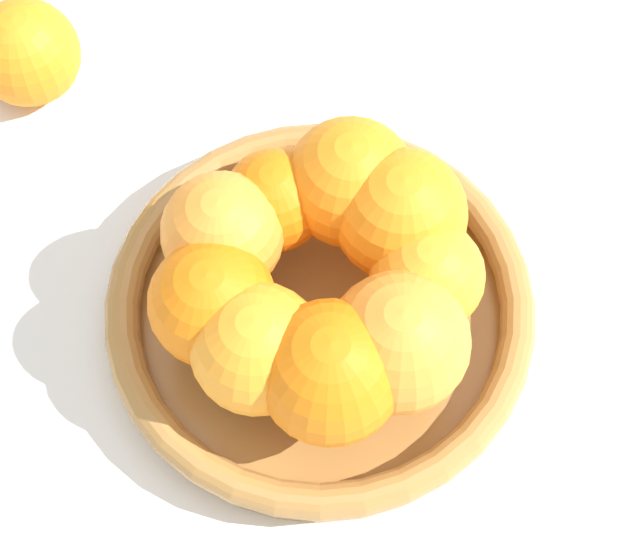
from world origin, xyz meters
TOP-DOWN VIEW (x-y plane):
  - ground_plane at (0.00, 0.00)m, footprint 4.00×4.00m
  - fruit_bowl at (0.00, 0.00)m, footprint 0.27×0.27m
  - orange_pile at (-0.00, -0.00)m, footprint 0.20×0.20m
  - stray_orange at (0.23, 0.16)m, footprint 0.08×0.08m

SIDE VIEW (x-z plane):
  - ground_plane at x=0.00m, z-range 0.00..0.00m
  - fruit_bowl at x=0.00m, z-range 0.00..0.04m
  - stray_orange at x=0.23m, z-range 0.00..0.08m
  - orange_pile at x=0.00m, z-range 0.04..0.12m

